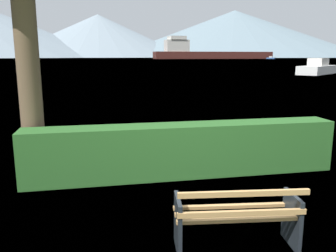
{
  "coord_description": "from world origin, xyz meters",
  "views": [
    {
      "loc": [
        -1.61,
        -3.77,
        2.37
      ],
      "look_at": [
        0.0,
        4.33,
        0.69
      ],
      "focal_mm": 36.99,
      "sensor_mm": 36.0,
      "label": 1
    }
  ],
  "objects_px": {
    "park_bench": "(237,217)",
    "tender_far": "(271,58)",
    "sailboat_mid": "(318,68)",
    "cargo_ship_large": "(205,53)"
  },
  "relations": [
    {
      "from": "sailboat_mid",
      "to": "tender_far",
      "type": "xyz_separation_m",
      "value": [
        98.59,
        202.17,
        -0.05
      ]
    },
    {
      "from": "cargo_ship_large",
      "to": "tender_far",
      "type": "relative_size",
      "value": 14.73
    },
    {
      "from": "park_bench",
      "to": "sailboat_mid",
      "type": "relative_size",
      "value": 0.19
    },
    {
      "from": "cargo_ship_large",
      "to": "sailboat_mid",
      "type": "relative_size",
      "value": 11.26
    },
    {
      "from": "park_bench",
      "to": "sailboat_mid",
      "type": "height_order",
      "value": "sailboat_mid"
    },
    {
      "from": "cargo_ship_large",
      "to": "sailboat_mid",
      "type": "distance_m",
      "value": 222.8
    },
    {
      "from": "park_bench",
      "to": "sailboat_mid",
      "type": "distance_m",
      "value": 45.91
    },
    {
      "from": "cargo_ship_large",
      "to": "park_bench",
      "type": "bearing_deg",
      "value": -107.19
    },
    {
      "from": "park_bench",
      "to": "tender_far",
      "type": "distance_m",
      "value": 270.33
    },
    {
      "from": "park_bench",
      "to": "tender_far",
      "type": "xyz_separation_m",
      "value": [
        125.17,
        239.61,
        0.27
      ]
    }
  ]
}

